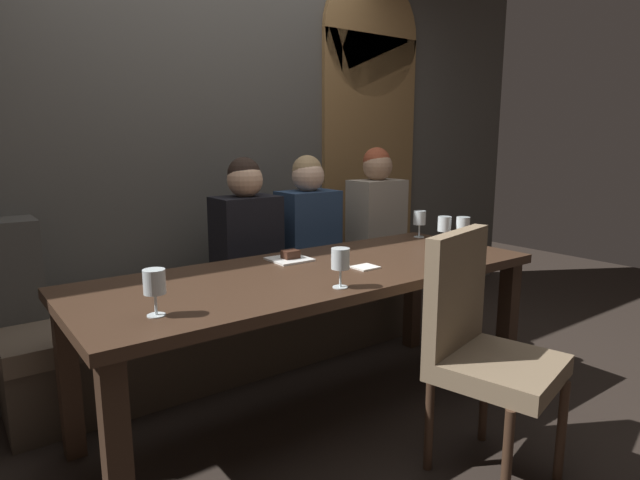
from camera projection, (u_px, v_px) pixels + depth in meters
ground at (316, 415)px, 2.60m from camera, size 9.00×9.00×0.00m
back_wall_tiled at (200, 112)px, 3.28m from camera, size 6.00×0.12×3.00m
arched_door at (370, 135)px, 4.04m from camera, size 0.90×0.05×2.55m
dining_table at (316, 287)px, 2.47m from camera, size 2.20×0.84×0.74m
banquette_bench at (246, 330)px, 3.11m from camera, size 2.50×0.44×0.45m
chair_near_side at (480, 339)px, 2.08m from camera, size 0.53×0.53×0.98m
diner_redhead at (246, 231)px, 2.99m from camera, size 0.36×0.24×0.79m
diner_bearded at (308, 223)px, 3.29m from camera, size 0.36×0.24×0.79m
diner_far_end at (377, 212)px, 3.61m from camera, size 0.36×0.24×0.83m
wine_glass_center_front at (420, 219)px, 3.24m from camera, size 0.08×0.08×0.16m
wine_glass_center_back at (444, 225)px, 3.00m from camera, size 0.08×0.08×0.16m
wine_glass_near_left at (154, 284)px, 1.79m from camera, size 0.08×0.08×0.16m
wine_glass_far_left at (463, 226)px, 2.98m from camera, size 0.08×0.08×0.16m
wine_glass_far_right at (340, 260)px, 2.13m from camera, size 0.08×0.08×0.16m
dessert_plate at (289, 257)px, 2.63m from camera, size 0.19×0.19×0.05m
folded_napkin at (365, 267)px, 2.48m from camera, size 0.11×0.10×0.01m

